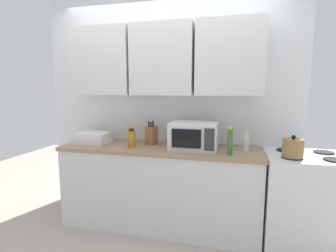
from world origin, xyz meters
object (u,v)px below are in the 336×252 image
bottle_yellow_mustard (130,135)px  microwave (194,136)px  stove_range (305,201)px  bottle_amber_vinegar (132,139)px  kettle (293,148)px  knife_block (151,135)px  dish_rack (92,138)px  bottle_green_oil (230,142)px  bottle_clear_tall (246,141)px

bottle_yellow_mustard → microwave: bearing=-11.7°
stove_range → bottle_amber_vinegar: size_ratio=4.52×
kettle → knife_block: 1.43m
dish_rack → bottle_green_oil: bottle_green_oil is taller
knife_block → bottle_yellow_mustard: (-0.28, 0.05, -0.01)m
knife_block → bottle_clear_tall: (1.02, -0.07, -0.01)m
kettle → bottle_green_oil: bottle_green_oil is taller
kettle → bottle_yellow_mustard: size_ratio=1.02×
bottle_amber_vinegar → stove_range: bearing=2.9°
bottle_amber_vinegar → microwave: bearing=7.8°
microwave → dish_rack: microwave is taller
bottle_green_oil → bottle_yellow_mustard: bearing=164.4°
bottle_green_oil → bottle_amber_vinegar: bottle_green_oil is taller
microwave → bottle_green_oil: size_ratio=1.82×
dish_rack → bottle_amber_vinegar: 0.54m
kettle → bottle_clear_tall: size_ratio=0.96×
microwave → bottle_yellow_mustard: 0.80m
bottle_amber_vinegar → bottle_yellow_mustard: bearing=116.8°
microwave → dish_rack: (-1.18, 0.02, -0.08)m
dish_rack → bottle_yellow_mustard: bottle_yellow_mustard is taller
microwave → bottle_amber_vinegar: 0.66m
stove_range → bottle_clear_tall: bearing=176.1°
microwave → bottle_yellow_mustard: (-0.78, 0.16, -0.05)m
stove_range → bottle_amber_vinegar: 1.82m
microwave → bottle_amber_vinegar: microwave is taller
kettle → dish_rack: 2.10m
knife_block → bottle_clear_tall: knife_block is taller
knife_block → bottle_yellow_mustard: bearing=169.0°
bottle_green_oil → bottle_amber_vinegar: size_ratio=1.31×
bottle_yellow_mustard → kettle: bearing=-10.1°
knife_block → bottle_clear_tall: bearing=-3.8°
stove_range → bottle_yellow_mustard: bearing=175.0°
bottle_amber_vinegar → bottle_clear_tall: (1.17, 0.13, 0.00)m
stove_range → bottle_amber_vinegar: bearing=-177.1°
bottle_green_oil → bottle_clear_tall: 0.25m
stove_range → microwave: microwave is taller
kettle → bottle_clear_tall: (-0.39, 0.18, 0.00)m
bottle_clear_tall → bottle_yellow_mustard: bearing=174.6°
bottle_clear_tall → bottle_amber_vinegar: bearing=-173.8°
dish_rack → bottle_yellow_mustard: bearing=19.2°
stove_range → bottle_yellow_mustard: 1.94m
kettle → knife_block: (-1.41, 0.25, 0.01)m
stove_range → kettle: (-0.17, -0.14, 0.54)m
kettle → bottle_clear_tall: kettle is taller
microwave → knife_block: size_ratio=1.78×
stove_range → knife_block: knife_block is taller
microwave → dish_rack: 1.19m
knife_block → bottle_clear_tall: 1.02m
kettle → microwave: microwave is taller
dish_rack → knife_block: 0.69m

